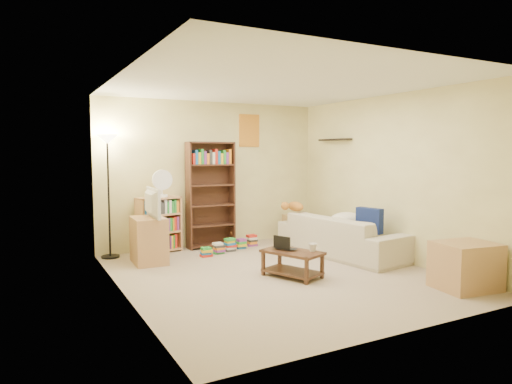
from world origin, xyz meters
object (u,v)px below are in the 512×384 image
at_px(mug, 313,247).
at_px(short_bookshelf, 159,225).
at_px(tall_bookshelf, 211,192).
at_px(coffee_table, 292,261).
at_px(floor_lamp, 108,160).
at_px(television, 148,203).
at_px(side_table, 297,228).
at_px(laptop, 287,248).
at_px(sofa, 341,235).
at_px(end_cabinet, 466,266).
at_px(tv_stand, 149,240).
at_px(tabby_cat, 294,206).
at_px(desk_fan, 162,183).

xyz_separation_m(mug, short_bookshelf, (-1.35, 2.39, 0.06)).
xyz_separation_m(tall_bookshelf, short_bookshelf, (-0.91, 0.00, -0.50)).
bearing_deg(coffee_table, floor_lamp, 107.64).
relative_size(coffee_table, television, 1.18).
bearing_deg(coffee_table, short_bookshelf, 94.04).
distance_m(television, side_table, 2.99).
relative_size(laptop, short_bookshelf, 0.44).
height_order(coffee_table, laptop, laptop).
distance_m(sofa, tall_bookshelf, 2.30).
bearing_deg(end_cabinet, tv_stand, 134.55).
height_order(side_table, end_cabinet, end_cabinet).
xyz_separation_m(tabby_cat, end_cabinet, (0.57, -2.91, -0.44)).
relative_size(sofa, mug, 15.75).
xyz_separation_m(floor_lamp, side_table, (3.33, -0.17, -1.28)).
bearing_deg(side_table, short_bookshelf, 176.15).
distance_m(tall_bookshelf, short_bookshelf, 1.03).
bearing_deg(coffee_table, end_cabinet, -65.32).
distance_m(laptop, short_bookshelf, 2.40).
distance_m(coffee_table, floor_lamp, 3.22).
height_order(mug, desk_fan, desk_fan).
distance_m(tv_stand, television, 0.55).
xyz_separation_m(sofa, tall_bookshelf, (-1.60, 1.53, 0.64)).
bearing_deg(end_cabinet, tabby_cat, 101.01).
xyz_separation_m(television, end_cabinet, (3.00, -3.05, -0.61)).
relative_size(tabby_cat, floor_lamp, 0.26).
height_order(tabby_cat, short_bookshelf, short_bookshelf).
bearing_deg(television, desk_fan, -31.47).
xyz_separation_m(television, tall_bookshelf, (1.23, 0.61, 0.06)).
distance_m(tabby_cat, television, 2.45).
height_order(tall_bookshelf, side_table, tall_bookshelf).
bearing_deg(floor_lamp, television, -53.70).
bearing_deg(tv_stand, mug, -44.31).
distance_m(tabby_cat, laptop, 1.72).
bearing_deg(side_table, tv_stand, -171.36).
bearing_deg(tabby_cat, tv_stand, 176.76).
relative_size(television, short_bookshelf, 0.82).
xyz_separation_m(laptop, television, (-1.46, 1.50, 0.53)).
distance_m(tabby_cat, mug, 1.84).
bearing_deg(tall_bookshelf, coffee_table, -83.07).
relative_size(tabby_cat, tall_bookshelf, 0.28).
bearing_deg(coffee_table, mug, -56.94).
relative_size(laptop, end_cabinet, 0.59).
height_order(coffee_table, mug, mug).
height_order(tall_bookshelf, floor_lamp, floor_lamp).
relative_size(laptop, television, 0.53).
distance_m(coffee_table, television, 2.30).
xyz_separation_m(laptop, mug, (0.22, -0.28, 0.04)).
distance_m(mug, tv_stand, 2.45).
bearing_deg(television, short_bookshelf, -25.93).
bearing_deg(desk_fan, tv_stand, -123.87).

